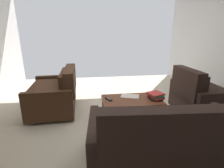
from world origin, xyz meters
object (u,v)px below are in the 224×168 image
object	(u,v)px
sofa_main	(166,140)
tv_remote	(109,99)
coffee_table	(132,103)
book_stack	(156,96)
armchair_side	(198,96)
loose_magazine	(130,96)
loveseat_near	(56,93)

from	to	relation	value
sofa_main	tv_remote	size ratio (longest dim) A/B	10.94
coffee_table	book_stack	distance (m)	0.43
coffee_table	tv_remote	xyz separation A→B (m)	(0.40, -0.03, 0.08)
coffee_table	armchair_side	bearing A→B (deg)	-175.35
book_stack	loose_magazine	world-z (taller)	book_stack
loveseat_near	loose_magazine	world-z (taller)	loveseat_near
loveseat_near	book_stack	distance (m)	1.90
sofa_main	loveseat_near	xyz separation A→B (m)	(1.49, -1.74, -0.02)
tv_remote	sofa_main	bearing A→B (deg)	114.62
coffee_table	loose_magazine	world-z (taller)	loose_magazine
book_stack	loose_magazine	xyz separation A→B (m)	(0.41, -0.17, -0.05)
tv_remote	loveseat_near	bearing A→B (deg)	-32.50
sofa_main	loose_magazine	bearing A→B (deg)	-84.50
coffee_table	tv_remote	size ratio (longest dim) A/B	6.22
armchair_side	book_stack	distance (m)	0.91
sofa_main	book_stack	size ratio (longest dim) A/B	5.50
loveseat_near	coffee_table	size ratio (longest dim) A/B	1.19
loveseat_near	loose_magazine	xyz separation A→B (m)	(-1.37, 0.51, 0.07)
sofa_main	coffee_table	bearing A→B (deg)	-83.82
loveseat_near	armchair_side	world-z (taller)	armchair_side
loveseat_near	book_stack	bearing A→B (deg)	159.13
loveseat_near	armchair_side	distance (m)	2.72
tv_remote	loose_magazine	distance (m)	0.41
loveseat_near	tv_remote	world-z (taller)	loveseat_near
loveseat_near	coffee_table	world-z (taller)	loveseat_near
sofa_main	armchair_side	size ratio (longest dim) A/B	1.79
book_stack	tv_remote	bearing A→B (deg)	-4.08
loveseat_near	armchair_side	bearing A→B (deg)	168.56
sofa_main	coffee_table	world-z (taller)	sofa_main
armchair_side	tv_remote	xyz separation A→B (m)	(1.69, 0.08, 0.06)
loose_magazine	armchair_side	bearing A→B (deg)	-71.70
loose_magazine	tv_remote	bearing A→B (deg)	125.11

